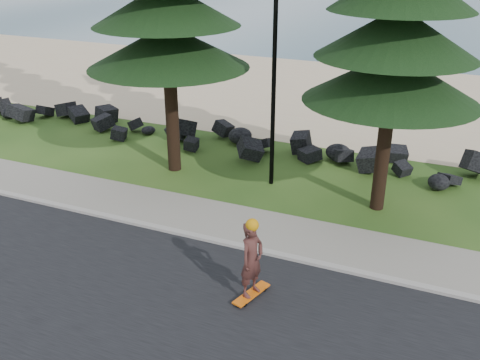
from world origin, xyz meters
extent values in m
plane|color=#254816|center=(0.00, 0.00, 0.00)|extent=(160.00, 160.00, 0.00)
cube|color=black|center=(0.00, -4.50, 0.01)|extent=(160.00, 7.00, 0.02)
cube|color=#ABA39A|center=(0.00, -0.90, 0.05)|extent=(160.00, 0.20, 0.10)
cube|color=gray|center=(0.00, 0.20, 0.04)|extent=(160.00, 2.00, 0.08)
cube|color=beige|center=(0.00, 14.50, 0.01)|extent=(160.00, 15.00, 0.01)
cube|color=#39606E|center=(0.00, 51.00, 0.00)|extent=(160.00, 58.00, 0.01)
cylinder|color=black|center=(0.00, 3.20, 4.00)|extent=(0.14, 0.14, 8.00)
cube|color=orange|center=(1.68, -2.73, 0.10)|extent=(0.55, 1.10, 0.04)
imported|color=#4C2723|center=(1.68, -2.73, 1.01)|extent=(0.59, 0.74, 1.78)
sphere|color=orange|center=(1.68, -2.73, 1.87)|extent=(0.28, 0.28, 0.28)
camera|label=1|loc=(5.28, -11.88, 7.40)|focal=40.00mm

